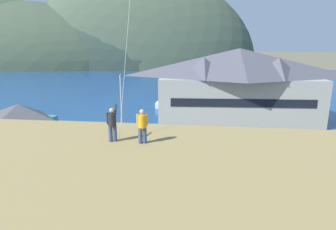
% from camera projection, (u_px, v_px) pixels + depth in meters
% --- Properties ---
extents(ground_plane, '(600.00, 600.00, 0.00)m').
position_uv_depth(ground_plane, '(149.00, 184.00, 24.34)').
color(ground_plane, '#66604C').
extents(parking_lot_pad, '(40.00, 20.00, 0.10)m').
position_uv_depth(parking_lot_pad, '(158.00, 160.00, 29.14)').
color(parking_lot_pad, gray).
rests_on(parking_lot_pad, ground).
extents(bay_water, '(360.00, 84.00, 0.03)m').
position_uv_depth(bay_water, '(187.00, 83.00, 82.04)').
color(bay_water, navy).
rests_on(bay_water, ground).
extents(far_hill_west_ridge, '(103.81, 58.66, 62.00)m').
position_uv_depth(far_hill_west_ridge, '(0.00, 65.00, 142.14)').
color(far_hill_west_ridge, '#334733').
rests_on(far_hill_west_ridge, ground).
extents(far_hill_east_peak, '(142.47, 61.76, 58.53)m').
position_uv_depth(far_hill_east_peak, '(17.00, 65.00, 141.25)').
color(far_hill_east_peak, '#3D4C38').
rests_on(far_hill_east_peak, ground).
extents(far_hill_center_saddle, '(111.75, 46.13, 62.18)m').
position_uv_depth(far_hill_center_saddle, '(124.00, 66.00, 134.51)').
color(far_hill_center_saddle, '#2D3D33').
rests_on(far_hill_center_saddle, ground).
extents(far_hill_far_shoulder, '(107.93, 49.55, 82.17)m').
position_uv_depth(far_hill_far_shoulder, '(136.00, 66.00, 135.92)').
color(far_hill_far_shoulder, '#42513D').
rests_on(far_hill_far_shoulder, ground).
extents(harbor_lodge, '(24.28, 11.14, 10.54)m').
position_uv_depth(harbor_lodge, '(238.00, 83.00, 42.07)').
color(harbor_lodge, '#999E99').
rests_on(harbor_lodge, ground).
extents(storage_shed_near_lot, '(7.33, 5.92, 5.10)m').
position_uv_depth(storage_shed_near_lot, '(21.00, 126.00, 31.35)').
color(storage_shed_near_lot, '#338475').
rests_on(storage_shed_near_lot, ground).
extents(wharf_dock, '(3.20, 13.07, 0.70)m').
position_uv_depth(wharf_dock, '(184.00, 101.00, 55.97)').
color(wharf_dock, '#70604C').
rests_on(wharf_dock, ground).
extents(moored_boat_wharfside, '(2.50, 6.49, 2.16)m').
position_uv_depth(moored_boat_wharfside, '(164.00, 102.00, 53.37)').
color(moored_boat_wharfside, silver).
rests_on(moored_boat_wharfside, ground).
extents(parked_car_front_row_end, '(4.27, 2.18, 1.82)m').
position_uv_depth(parked_car_front_row_end, '(97.00, 173.00, 23.93)').
color(parked_car_front_row_end, black).
rests_on(parked_car_front_row_end, parking_lot_pad).
extents(parked_car_mid_row_far, '(4.25, 2.16, 1.82)m').
position_uv_depth(parked_car_mid_row_far, '(224.00, 174.00, 23.66)').
color(parked_car_mid_row_far, slate).
rests_on(parked_car_mid_row_far, parking_lot_pad).
extents(parked_car_mid_row_center, '(4.35, 2.36, 1.82)m').
position_uv_depth(parked_car_mid_row_center, '(117.00, 142.00, 31.27)').
color(parked_car_mid_row_center, silver).
rests_on(parked_car_mid_row_center, parking_lot_pad).
extents(parked_car_corner_spot, '(4.30, 2.24, 1.82)m').
position_uv_depth(parked_car_corner_spot, '(322.00, 148.00, 29.31)').
color(parked_car_corner_spot, navy).
rests_on(parked_car_corner_spot, parking_lot_pad).
extents(parked_car_lone_by_shed, '(4.29, 2.22, 1.82)m').
position_uv_depth(parked_car_lone_by_shed, '(330.00, 178.00, 22.98)').
color(parked_car_lone_by_shed, slate).
rests_on(parked_car_lone_by_shed, parking_lot_pad).
extents(parking_light_pole, '(0.24, 0.78, 7.70)m').
position_uv_depth(parking_light_pole, '(121.00, 103.00, 33.95)').
color(parking_light_pole, '#ADADB2').
rests_on(parking_light_pole, parking_lot_pad).
extents(person_kite_flyer, '(0.52, 0.70, 1.86)m').
position_uv_depth(person_kite_flyer, '(112.00, 123.00, 14.60)').
color(person_kite_flyer, '#384770').
rests_on(person_kite_flyer, grassy_hill_foreground).
extents(person_companion, '(0.54, 0.40, 1.74)m').
position_uv_depth(person_companion, '(142.00, 125.00, 14.33)').
color(person_companion, '#384770').
rests_on(person_companion, grassy_hill_foreground).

